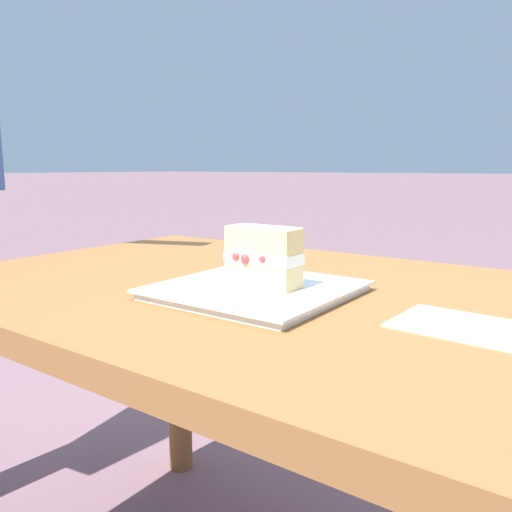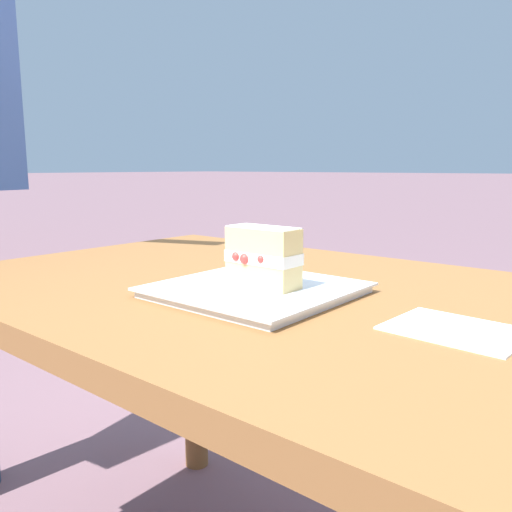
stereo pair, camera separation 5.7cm
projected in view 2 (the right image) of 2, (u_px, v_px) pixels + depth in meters
The scene contains 5 objects.
patio_table at pixel (331, 356), 0.84m from camera, with size 1.47×0.79×0.71m.
dessert_plate at pixel (256, 290), 0.83m from camera, with size 0.29×0.29×0.02m.
cake_slice at pixel (263, 257), 0.81m from camera, with size 0.12×0.06×0.10m.
dessert_fork at pixel (244, 271), 1.00m from camera, with size 0.09×0.16×0.01m.
paper_napkin at pixel (456, 330), 0.65m from camera, with size 0.17×0.14×0.00m.
Camera 2 is at (-0.42, 0.69, 0.91)m, focal length 36.41 mm.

